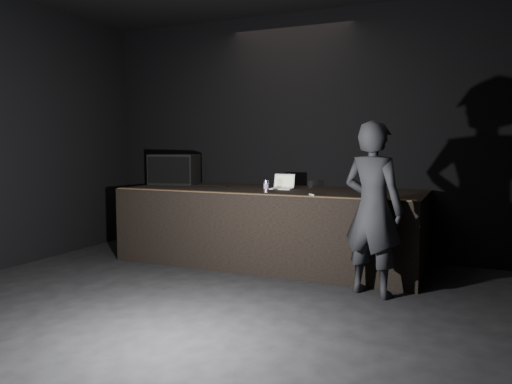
{
  "coord_description": "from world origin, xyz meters",
  "views": [
    {
      "loc": [
        2.51,
        -3.48,
        1.59
      ],
      "look_at": [
        -0.03,
        2.3,
        1.0
      ],
      "focal_mm": 35.0,
      "sensor_mm": 36.0,
      "label": 1
    }
  ],
  "objects": [
    {
      "name": "ground",
      "position": [
        0.0,
        0.0,
        0.0
      ],
      "size": [
        7.0,
        7.0,
        0.0
      ],
      "primitive_type": "plane",
      "color": "black",
      "rests_on": "ground"
    },
    {
      "name": "room_walls",
      "position": [
        0.0,
        0.0,
        2.02
      ],
      "size": [
        6.1,
        7.1,
        3.52
      ],
      "color": "black",
      "rests_on": "ground"
    },
    {
      "name": "stage_riser",
      "position": [
        0.0,
        2.73,
        0.5
      ],
      "size": [
        4.0,
        1.5,
        1.0
      ],
      "primitive_type": "cube",
      "color": "black",
      "rests_on": "ground"
    },
    {
      "name": "riser_lip",
      "position": [
        0.0,
        2.02,
        1.01
      ],
      "size": [
        3.92,
        0.1,
        0.01
      ],
      "primitive_type": "cube",
      "color": "brown",
      "rests_on": "stage_riser"
    },
    {
      "name": "stage_monitor",
      "position": [
        -1.67,
        2.93,
        1.23
      ],
      "size": [
        0.77,
        0.63,
        0.46
      ],
      "rotation": [
        0.0,
        0.0,
        0.22
      ],
      "color": "black",
      "rests_on": "stage_riser"
    },
    {
      "name": "cable",
      "position": [
        -1.19,
        2.79,
        1.01
      ],
      "size": [
        1.0,
        0.06,
        0.02
      ],
      "primitive_type": "cylinder",
      "rotation": [
        0.0,
        1.57,
        -0.04
      ],
      "color": "black",
      "rests_on": "stage_riser"
    },
    {
      "name": "laptop",
      "position": [
        0.12,
        2.85,
        1.05
      ],
      "size": [
        0.3,
        0.27,
        0.2
      ],
      "rotation": [
        0.0,
        0.0,
        0.04
      ],
      "color": "white",
      "rests_on": "stage_riser"
    },
    {
      "name": "beer_can",
      "position": [
        0.11,
        2.3,
        1.08
      ],
      "size": [
        0.06,
        0.06,
        0.15
      ],
      "color": "silver",
      "rests_on": "stage_riser"
    },
    {
      "name": "plastic_cup",
      "position": [
        0.45,
        3.06,
        1.05
      ],
      "size": [
        0.09,
        0.09,
        0.11
      ],
      "primitive_type": "cylinder",
      "color": "white",
      "rests_on": "stage_riser"
    },
    {
      "name": "wii_remote",
      "position": [
        0.77,
        2.08,
        1.01
      ],
      "size": [
        0.09,
        0.13,
        0.02
      ],
      "primitive_type": "cube",
      "rotation": [
        0.0,
        0.0,
        0.53
      ],
      "color": "silver",
      "rests_on": "stage_riser"
    },
    {
      "name": "person",
      "position": [
        1.54,
        1.78,
        0.92
      ],
      "size": [
        0.78,
        0.64,
        1.85
      ],
      "primitive_type": "imported",
      "rotation": [
        0.0,
        0.0,
        2.8
      ],
      "color": "black",
      "rests_on": "ground"
    }
  ]
}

